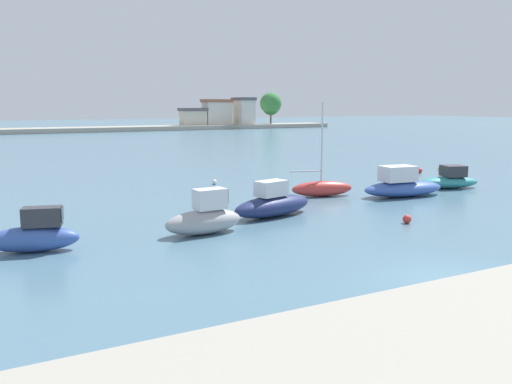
# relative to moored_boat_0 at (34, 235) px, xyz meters

# --- Properties ---
(ground_plane) EXTENTS (400.00, 400.00, 0.00)m
(ground_plane) POSITION_rel_moored_boat_0_xyz_m (11.08, -10.06, -0.64)
(ground_plane) COLOR slate
(moored_boat_0) EXTENTS (3.56, 1.93, 1.70)m
(moored_boat_0) POSITION_rel_moored_boat_0_xyz_m (0.00, 0.00, 0.00)
(moored_boat_0) COLOR #3856A8
(moored_boat_0) RESTS_ON ground
(moored_boat_1) EXTENTS (3.61, 1.62, 1.94)m
(moored_boat_1) POSITION_rel_moored_boat_0_xyz_m (6.77, -0.39, 0.05)
(moored_boat_1) COLOR #9E9EA3
(moored_boat_1) RESTS_ON ground
(moored_boat_2) EXTENTS (5.07, 2.71, 1.80)m
(moored_boat_2) POSITION_rel_moored_boat_0_xyz_m (11.18, 1.43, -0.01)
(moored_boat_2) COLOR navy
(moored_boat_2) RESTS_ON ground
(moored_boat_3) EXTENTS (3.98, 2.01, 5.64)m
(moored_boat_3) POSITION_rel_moored_boat_0_xyz_m (16.77, 5.15, -0.13)
(moored_boat_3) COLOR #C63833
(moored_boat_3) RESTS_ON ground
(moored_boat_4) EXTENTS (5.52, 2.66, 1.87)m
(moored_boat_4) POSITION_rel_moored_boat_0_xyz_m (21.03, 2.83, 0.02)
(moored_boat_4) COLOR #3856A8
(moored_boat_4) RESTS_ON ground
(moored_boat_5) EXTENTS (4.59, 2.83, 1.52)m
(moored_boat_5) POSITION_rel_moored_boat_0_xyz_m (26.06, 3.83, -0.10)
(moored_boat_5) COLOR teal
(moored_boat_5) RESTS_ON ground
(mooring_buoy_0) EXTENTS (0.41, 0.41, 0.41)m
(mooring_buoy_0) POSITION_rel_moored_boat_0_xyz_m (15.90, -2.96, -0.43)
(mooring_buoy_0) COLOR red
(mooring_buoy_0) RESTS_ON ground
(mooring_buoy_1) EXTENTS (0.39, 0.39, 0.39)m
(mooring_buoy_1) POSITION_rel_moored_boat_0_xyz_m (32.89, 10.95, -0.44)
(mooring_buoy_1) COLOR yellow
(mooring_buoy_1) RESTS_ON ground
(mooring_buoy_2) EXTENTS (0.35, 0.35, 0.35)m
(mooring_buoy_2) POSITION_rel_moored_boat_0_xyz_m (13.03, 12.77, -0.46)
(mooring_buoy_2) COLOR white
(mooring_buoy_2) RESTS_ON ground
(mooring_buoy_3) EXTENTS (0.34, 0.34, 0.34)m
(mooring_buoy_3) POSITION_rel_moored_boat_0_xyz_m (28.32, 11.73, -0.47)
(mooring_buoy_3) COLOR orange
(mooring_buoy_3) RESTS_ON ground
(mooring_buoy_4) EXTENTS (0.41, 0.41, 0.41)m
(mooring_buoy_4) POSITION_rel_moored_boat_0_xyz_m (30.30, 10.65, -0.44)
(mooring_buoy_4) COLOR red
(mooring_buoy_4) RESTS_ON ground
(distant_shoreline) EXTENTS (133.17, 7.95, 8.47)m
(distant_shoreline) POSITION_rel_moored_boat_0_xyz_m (16.49, 93.53, 1.65)
(distant_shoreline) COLOR #9E998C
(distant_shoreline) RESTS_ON ground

